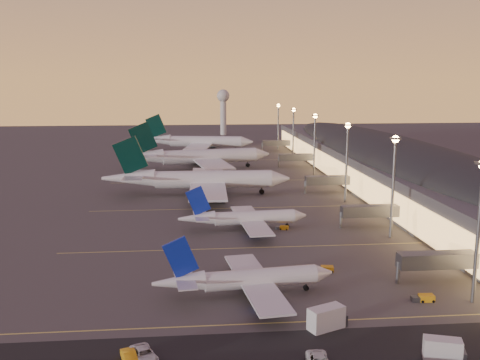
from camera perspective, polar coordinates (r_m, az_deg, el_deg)
name	(u,v)px	position (r m, az deg, el deg)	size (l,w,h in m)	color
ground	(249,242)	(132.63, 0.95, -6.58)	(700.00, 700.00, 0.00)	#403D3A
airliner_narrow_south	(245,279)	(99.87, 0.58, -10.56)	(34.06, 30.62, 12.16)	silver
airliner_narrow_north	(244,218)	(141.81, 0.38, -4.09)	(34.55, 30.94, 12.34)	silver
airliner_wide_near	(197,180)	(184.64, -4.59, 0.02)	(64.61, 58.75, 20.70)	silver
airliner_wide_mid	(197,157)	(238.03, -4.60, 2.48)	(67.52, 62.27, 21.66)	silver
airliner_wide_far	(196,142)	(299.74, -4.72, 4.11)	(64.22, 59.21, 20.59)	silver
terminal_building	(387,160)	(214.54, 15.42, 2.09)	(56.35, 255.00, 17.46)	#4A4B4F
light_masts	(327,140)	(198.53, 9.30, 4.23)	(2.20, 217.20, 25.90)	slate
radar_tower	(223,104)	(387.04, -1.80, 8.07)	(9.00, 9.00, 32.50)	silver
service_lane	(291,357)	(81.39, 5.50, -18.26)	(260.00, 16.00, 0.01)	black
lane_markings	(235,204)	(171.06, -0.51, -2.62)	(90.00, 180.36, 0.00)	#D8C659
baggage_tug_a	(424,298)	(103.97, 18.99, -11.83)	(4.10, 1.94, 1.20)	gold
baggage_tug_b	(325,269)	(113.97, 9.03, -9.36)	(4.09, 2.08, 1.17)	gold
baggage_tug_c	(283,228)	(143.41, 4.56, -5.09)	(3.55, 2.38, 0.99)	gold
catering_truck_a	(328,318)	(89.45, 9.36, -14.34)	(6.93, 4.88, 3.65)	silver
catering_truck_b	(445,350)	(84.66, 21.00, -16.61)	(6.11, 3.84, 3.22)	silver
service_van_a	(144,355)	(80.90, -10.19, -17.87)	(2.90, 6.29, 1.75)	silver
service_van_b	(130,358)	(80.55, -11.66, -18.10)	(1.76, 5.06, 1.67)	gold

